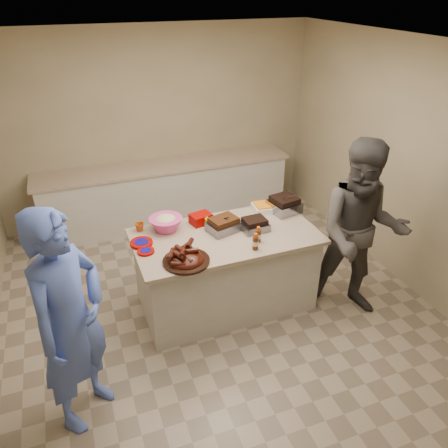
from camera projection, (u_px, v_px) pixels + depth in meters
name	position (u px, v px, depth m)	size (l,w,h in m)	color
room	(218.00, 310.00, 4.78)	(4.50, 5.00, 2.70)	tan
back_counter	(167.00, 193.00, 6.36)	(3.60, 0.64, 0.90)	beige
island	(226.00, 303.00, 4.89)	(1.88, 0.99, 0.89)	beige
rib_platter	(186.00, 262.00, 4.03)	(0.44, 0.44, 0.18)	#401108
pulled_pork_tray	(224.00, 231.00, 4.53)	(0.32, 0.24, 0.10)	#47230F
brisket_tray	(254.00, 230.00, 4.55)	(0.27, 0.22, 0.08)	black
roasting_pan	(284.00, 211.00, 4.91)	(0.30, 0.30, 0.12)	gray
coleslaw_bowl	(166.00, 230.00, 4.55)	(0.35, 0.35, 0.24)	#D1418B
sausage_plate	(221.00, 224.00, 4.65)	(0.29, 0.29, 0.05)	silver
mac_cheese_dish	(267.00, 210.00, 4.94)	(0.32, 0.24, 0.09)	orange
bbq_bottle_a	(258.00, 242.00, 4.34)	(0.06, 0.06, 0.17)	#46230E
bbq_bottle_b	(255.00, 249.00, 4.22)	(0.06, 0.06, 0.17)	#46230E
mustard_bottle	(207.00, 226.00, 4.61)	(0.05, 0.05, 0.13)	yellow
sauce_bowl	(215.00, 222.00, 4.70)	(0.12, 0.04, 0.12)	silver
plate_stack_large	(142.00, 244.00, 4.30)	(0.22, 0.22, 0.03)	#8E0300
plate_stack_small	(146.00, 252.00, 4.17)	(0.16, 0.16, 0.02)	#8E0300
plastic_cup	(140.00, 231.00, 4.53)	(0.09, 0.09, 0.09)	#A6400D
basket_stack	(201.00, 223.00, 4.67)	(0.22, 0.16, 0.11)	#8E0300
guest_blue	(90.00, 408.00, 3.69)	(0.69, 1.90, 0.45)	#506DD1
guest_gray	(347.00, 307.00, 4.83)	(0.93, 1.92, 0.73)	#474440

